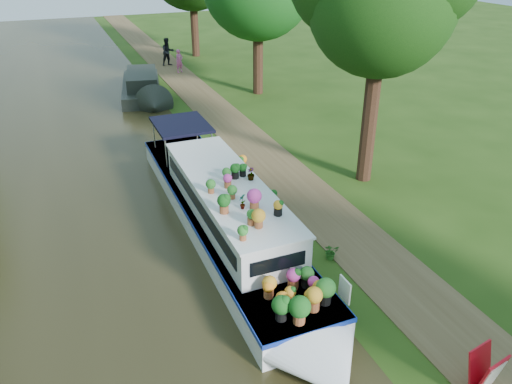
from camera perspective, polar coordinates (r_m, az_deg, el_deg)
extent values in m
plane|color=#213D0F|center=(15.12, 6.28, -5.42)|extent=(100.00, 100.00, 0.00)
cube|color=black|center=(13.73, -16.80, -10.34)|extent=(10.00, 100.00, 0.02)
cube|color=brown|center=(15.65, 10.17, -4.42)|extent=(2.20, 100.00, 0.03)
cube|color=white|center=(15.57, -4.15, -2.57)|extent=(2.20, 12.00, 0.75)
cube|color=navy|center=(15.42, -4.19, -1.55)|extent=(2.24, 12.04, 0.12)
cube|color=white|center=(14.47, -3.26, -0.94)|extent=(1.80, 7.00, 1.05)
cube|color=white|center=(14.21, -3.32, 1.03)|extent=(1.90, 7.10, 0.06)
cube|color=black|center=(14.72, 0.07, -0.05)|extent=(0.03, 6.40, 0.38)
cube|color=black|center=(14.20, -6.73, -1.33)|extent=(0.03, 6.40, 0.38)
cube|color=black|center=(18.72, -8.55, 7.62)|extent=(1.90, 2.40, 0.10)
cube|color=white|center=(11.54, 10.10, -10.94)|extent=(0.04, 0.45, 0.55)
imported|color=#134817|center=(12.71, -1.57, -1.08)|extent=(0.23, 0.26, 0.42)
imported|color=#134817|center=(14.23, -0.59, 2.10)|extent=(0.25, 0.25, 0.38)
cylinder|color=black|center=(18.29, 12.83, 7.95)|extent=(0.56, 0.56, 4.55)
sphere|color=black|center=(17.43, 14.24, 20.28)|extent=(4.80, 4.80, 4.80)
cylinder|color=black|center=(28.90, 0.23, 14.91)|extent=(0.56, 0.56, 3.85)
cylinder|color=black|center=(38.95, -7.03, 18.21)|extent=(0.56, 0.56, 4.20)
cube|color=#232722|center=(29.80, -12.97, 11.47)|extent=(3.14, 6.62, 0.64)
cube|color=#232722|center=(29.12, -12.91, 12.52)|extent=(2.24, 3.94, 0.74)
cube|color=red|center=(11.18, 25.13, -18.68)|extent=(0.68, 0.37, 1.03)
cube|color=red|center=(11.28, 24.20, -17.93)|extent=(0.68, 0.37, 1.03)
cube|color=white|center=(11.13, 25.34, -18.61)|extent=(0.53, 0.26, 0.72)
imported|color=#DD5B85|center=(34.22, -8.76, 14.58)|extent=(0.64, 0.54, 1.48)
imported|color=black|center=(36.20, -10.05, 15.49)|extent=(1.02, 0.86, 1.87)
imported|color=#2B661E|center=(14.23, 8.56, -6.76)|extent=(0.44, 0.39, 0.46)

